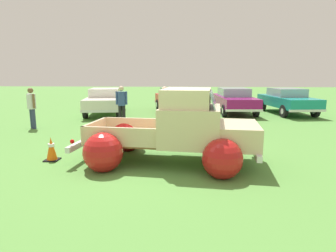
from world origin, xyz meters
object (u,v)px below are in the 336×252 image
spectator_1 (122,102)px  show_car_2 (234,99)px  vintage_pickup_truck (180,134)px  show_car_0 (105,100)px  show_car_3 (287,100)px  spectator_0 (32,105)px  spectator_2 (165,106)px  lane_cone_0 (51,149)px  show_car_1 (176,99)px

spectator_1 → show_car_2: bearing=-57.9°
vintage_pickup_truck → show_car_0: (-4.39, 8.65, 0.03)m
show_car_3 → spectator_0: bearing=-74.7°
show_car_2 → spectator_2: size_ratio=2.65×
vintage_pickup_truck → spectator_0: size_ratio=2.82×
show_car_0 → show_car_3: (10.30, 0.69, -0.00)m
show_car_2 → spectator_1: spectator_1 is taller
lane_cone_0 → show_car_1: bearing=72.3°
spectator_1 → lane_cone_0: size_ratio=2.73×
spectator_0 → show_car_0: bearing=-165.4°
show_car_0 → spectator_0: size_ratio=2.85×
vintage_pickup_truck → show_car_0: size_ratio=0.99×
spectator_0 → lane_cone_0: size_ratio=2.70×
spectator_1 → vintage_pickup_truck: bearing=-155.5°
show_car_0 → show_car_1: same height
lane_cone_0 → spectator_1: bearing=83.2°
show_car_3 → lane_cone_0: size_ratio=7.21×
show_car_0 → lane_cone_0: bearing=-2.5°
vintage_pickup_truck → show_car_3: 11.06m
show_car_2 → lane_cone_0: bearing=-37.3°
show_car_2 → spectator_0: bearing=-63.8°
spectator_0 → spectator_1: spectator_1 is taller
spectator_2 → show_car_1: bearing=139.2°
show_car_0 → show_car_2: (7.33, 0.76, -0.00)m
show_car_1 → spectator_0: 7.89m
show_car_1 → spectator_0: bearing=-62.9°
vintage_pickup_truck → lane_cone_0: (-3.43, -0.05, -0.45)m
show_car_3 → show_car_2: bearing=-99.0°
show_car_2 → spectator_0: size_ratio=2.77×
show_car_1 → spectator_0: spectator_0 is taller
show_car_3 → spectator_2: 8.45m
show_car_2 → spectator_1: (-5.70, -3.84, 0.20)m
show_car_3 → spectator_1: spectator_1 is taller
vintage_pickup_truck → lane_cone_0: bearing=-172.9°
show_car_3 → spectator_2: (-6.61, -5.27, 0.24)m
show_car_3 → show_car_0: bearing=-93.8°
vintage_pickup_truck → show_car_1: size_ratio=0.99×
show_car_2 → show_car_3: 2.97m
spectator_2 → lane_cone_0: spectator_2 is taller
lane_cone_0 → spectator_0: bearing=123.4°
vintage_pickup_truck → spectator_1: 6.22m
vintage_pickup_truck → show_car_2: vintage_pickup_truck is taller
show_car_2 → spectator_2: spectator_2 is taller
show_car_2 → spectator_2: (-3.64, -5.34, 0.23)m
vintage_pickup_truck → show_car_3: vintage_pickup_truck is taller
show_car_3 → spectator_0: size_ratio=2.67×
spectator_2 → show_car_3: bearing=91.1°
lane_cone_0 → vintage_pickup_truck: bearing=0.8°
spectator_0 → vintage_pickup_truck: bearing=93.1°
spectator_0 → spectator_1: bearing=148.5°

